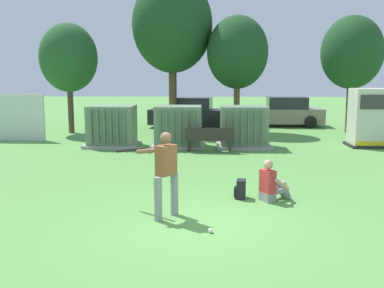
{
  "coord_description": "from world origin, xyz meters",
  "views": [
    {
      "loc": [
        0.23,
        -8.22,
        2.87
      ],
      "look_at": [
        -0.25,
        3.5,
        1.0
      ],
      "focal_mm": 41.35,
      "sensor_mm": 36.0,
      "label": 1
    }
  ],
  "objects_px": {
    "sports_ball": "(211,231)",
    "parked_car_left_of_center": "(284,112)",
    "transformer_west": "(112,127)",
    "batter": "(164,170)",
    "transformer_mid_west": "(178,127)",
    "generator_enclosure": "(370,118)",
    "park_bench": "(209,138)",
    "seated_spectator": "(271,184)",
    "parked_car_leftmost": "(190,113)",
    "backpack": "(241,189)",
    "transformer_mid_east": "(244,127)"
  },
  "relations": [
    {
      "from": "transformer_mid_west",
      "to": "backpack",
      "type": "bearing_deg",
      "value": -74.91
    },
    {
      "from": "transformer_west",
      "to": "batter",
      "type": "xyz_separation_m",
      "value": [
        3.0,
        -8.79,
        0.19
      ]
    },
    {
      "from": "parked_car_leftmost",
      "to": "park_bench",
      "type": "bearing_deg",
      "value": -81.89
    },
    {
      "from": "transformer_mid_west",
      "to": "generator_enclosure",
      "type": "height_order",
      "value": "generator_enclosure"
    },
    {
      "from": "generator_enclosure",
      "to": "batter",
      "type": "xyz_separation_m",
      "value": [
        -7.23,
        -9.14,
        -0.16
      ]
    },
    {
      "from": "batter",
      "to": "sports_ball",
      "type": "height_order",
      "value": "batter"
    },
    {
      "from": "batter",
      "to": "parked_car_leftmost",
      "type": "height_order",
      "value": "batter"
    },
    {
      "from": "park_bench",
      "to": "parked_car_leftmost",
      "type": "xyz_separation_m",
      "value": [
        -1.08,
        7.61,
        0.22
      ]
    },
    {
      "from": "transformer_mid_east",
      "to": "backpack",
      "type": "xyz_separation_m",
      "value": [
        -0.6,
        -7.3,
        -0.57
      ]
    },
    {
      "from": "transformer_west",
      "to": "batter",
      "type": "relative_size",
      "value": 1.21
    },
    {
      "from": "generator_enclosure",
      "to": "seated_spectator",
      "type": "xyz_separation_m",
      "value": [
        -4.91,
        -7.86,
        -0.76
      ]
    },
    {
      "from": "generator_enclosure",
      "to": "parked_car_left_of_center",
      "type": "bearing_deg",
      "value": 107.74
    },
    {
      "from": "seated_spectator",
      "to": "parked_car_leftmost",
      "type": "relative_size",
      "value": 0.22
    },
    {
      "from": "sports_ball",
      "to": "parked_car_left_of_center",
      "type": "xyz_separation_m",
      "value": [
        4.09,
        16.91,
        0.71
      ]
    },
    {
      "from": "transformer_mid_west",
      "to": "park_bench",
      "type": "bearing_deg",
      "value": -43.88
    },
    {
      "from": "park_bench",
      "to": "backpack",
      "type": "height_order",
      "value": "park_bench"
    },
    {
      "from": "transformer_west",
      "to": "generator_enclosure",
      "type": "xyz_separation_m",
      "value": [
        10.23,
        0.36,
        0.35
      ]
    },
    {
      "from": "transformer_west",
      "to": "batter",
      "type": "bearing_deg",
      "value": -71.13
    },
    {
      "from": "generator_enclosure",
      "to": "transformer_mid_east",
      "type": "bearing_deg",
      "value": -175.32
    },
    {
      "from": "transformer_mid_west",
      "to": "parked_car_leftmost",
      "type": "relative_size",
      "value": 0.48
    },
    {
      "from": "generator_enclosure",
      "to": "parked_car_leftmost",
      "type": "relative_size",
      "value": 0.53
    },
    {
      "from": "transformer_west",
      "to": "transformer_mid_east",
      "type": "height_order",
      "value": "same"
    },
    {
      "from": "backpack",
      "to": "parked_car_leftmost",
      "type": "relative_size",
      "value": 0.1
    },
    {
      "from": "seated_spectator",
      "to": "park_bench",
      "type": "bearing_deg",
      "value": 102.79
    },
    {
      "from": "sports_ball",
      "to": "seated_spectator",
      "type": "height_order",
      "value": "seated_spectator"
    },
    {
      "from": "parked_car_leftmost",
      "to": "parked_car_left_of_center",
      "type": "bearing_deg",
      "value": 9.24
    },
    {
      "from": "parked_car_left_of_center",
      "to": "parked_car_leftmost",
      "type": "bearing_deg",
      "value": -170.76
    },
    {
      "from": "generator_enclosure",
      "to": "seated_spectator",
      "type": "height_order",
      "value": "generator_enclosure"
    },
    {
      "from": "park_bench",
      "to": "batter",
      "type": "height_order",
      "value": "batter"
    },
    {
      "from": "backpack",
      "to": "parked_car_leftmost",
      "type": "distance_m",
      "value": 13.88
    },
    {
      "from": "parked_car_leftmost",
      "to": "sports_ball",
      "type": "bearing_deg",
      "value": -85.96
    },
    {
      "from": "transformer_west",
      "to": "parked_car_left_of_center",
      "type": "height_order",
      "value": "same"
    },
    {
      "from": "backpack",
      "to": "parked_car_leftmost",
      "type": "bearing_deg",
      "value": 97.58
    },
    {
      "from": "sports_ball",
      "to": "transformer_west",
      "type": "bearing_deg",
      "value": 112.16
    },
    {
      "from": "transformer_mid_east",
      "to": "park_bench",
      "type": "height_order",
      "value": "transformer_mid_east"
    },
    {
      "from": "sports_ball",
      "to": "parked_car_leftmost",
      "type": "distance_m",
      "value": 16.11
    },
    {
      "from": "transformer_mid_west",
      "to": "transformer_mid_east",
      "type": "height_order",
      "value": "same"
    },
    {
      "from": "seated_spectator",
      "to": "backpack",
      "type": "height_order",
      "value": "seated_spectator"
    },
    {
      "from": "park_bench",
      "to": "seated_spectator",
      "type": "relative_size",
      "value": 1.89
    },
    {
      "from": "batter",
      "to": "backpack",
      "type": "xyz_separation_m",
      "value": [
        1.63,
        1.44,
        -0.76
      ]
    },
    {
      "from": "seated_spectator",
      "to": "transformer_west",
      "type": "bearing_deg",
      "value": 125.3
    },
    {
      "from": "transformer_mid_west",
      "to": "batter",
      "type": "xyz_separation_m",
      "value": [
        0.34,
        -8.75,
        0.19
      ]
    },
    {
      "from": "sports_ball",
      "to": "parked_car_leftmost",
      "type": "height_order",
      "value": "parked_car_leftmost"
    },
    {
      "from": "parked_car_leftmost",
      "to": "seated_spectator",
      "type": "bearing_deg",
      "value": -79.75
    },
    {
      "from": "transformer_west",
      "to": "backpack",
      "type": "distance_m",
      "value": 8.71
    },
    {
      "from": "transformer_mid_west",
      "to": "generator_enclosure",
      "type": "distance_m",
      "value": 7.59
    },
    {
      "from": "seated_spectator",
      "to": "batter",
      "type": "bearing_deg",
      "value": -150.98
    },
    {
      "from": "park_bench",
      "to": "backpack",
      "type": "xyz_separation_m",
      "value": [
        0.75,
        -6.14,
        -0.32
      ]
    },
    {
      "from": "transformer_west",
      "to": "seated_spectator",
      "type": "height_order",
      "value": "transformer_west"
    },
    {
      "from": "sports_ball",
      "to": "parked_car_left_of_center",
      "type": "bearing_deg",
      "value": 76.4
    }
  ]
}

